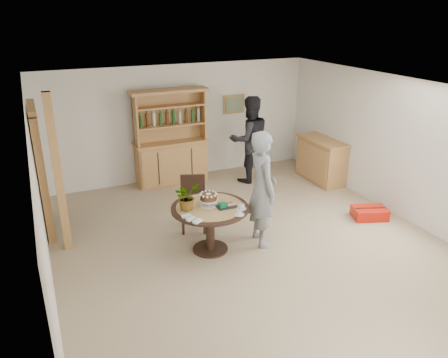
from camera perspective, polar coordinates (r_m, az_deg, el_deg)
ground at (r=7.12m, az=3.72°, el=-8.87°), size 7.00×7.00×0.00m
room_shell at (r=6.43m, az=4.08°, el=4.67°), size 6.04×7.04×2.52m
doorway at (r=7.82m, az=-22.89°, el=1.17°), size 0.13×1.10×2.18m
pine_post at (r=7.02m, az=-20.86°, el=0.50°), size 0.12×0.12×2.50m
hutch at (r=9.50m, az=-6.92°, el=3.51°), size 1.62×0.54×2.04m
sideboard at (r=9.83m, az=12.58°, el=2.45°), size 0.54×1.26×0.94m
dining_table at (r=6.76m, az=-1.85°, el=-4.78°), size 1.20×1.20×0.76m
dining_chair at (r=7.50m, az=-4.05°, el=-2.65°), size 0.54×0.54×0.95m
birthday_cake at (r=6.69m, az=-2.04°, el=-2.46°), size 0.30×0.30×0.20m
flower_vase at (r=6.54m, az=-4.89°, el=-2.26°), size 0.47×0.44×0.42m
gift_tray at (r=6.66m, az=0.25°, el=-3.48°), size 0.30×0.20×0.08m
coffee_cup_a at (r=6.60m, az=2.28°, el=-3.61°), size 0.15×0.15×0.09m
coffee_cup_b at (r=6.41m, az=1.99°, el=-4.43°), size 0.15×0.15×0.08m
napkins at (r=6.29m, az=-4.24°, el=-5.20°), size 0.24×0.33×0.03m
teen_boy at (r=6.88m, az=5.00°, el=-1.29°), size 0.54×0.74×1.88m
adult_person at (r=9.45m, az=3.36°, el=5.17°), size 0.94×0.74×1.89m
red_suitcase at (r=8.42m, az=18.48°, el=-4.23°), size 0.70×0.58×0.21m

